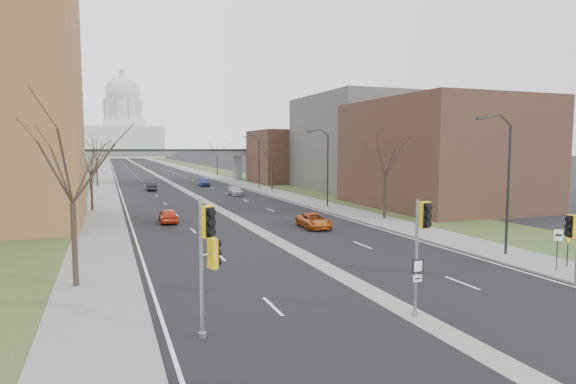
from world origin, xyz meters
TOP-DOWN VIEW (x-y plane):
  - ground at (0.00, 0.00)m, footprint 700.00×700.00m
  - road_surface at (0.00, 150.00)m, footprint 20.00×600.00m
  - median_strip at (0.00, 150.00)m, footprint 1.20×600.00m
  - sidewalk_right at (12.00, 150.00)m, footprint 4.00×600.00m
  - sidewalk_left at (-12.00, 150.00)m, footprint 4.00×600.00m
  - grass_verge_right at (18.00, 150.00)m, footprint 8.00×600.00m
  - grass_verge_left at (-18.00, 150.00)m, footprint 8.00×600.00m
  - commercial_block_near at (24.00, 28.00)m, footprint 16.00×20.00m
  - commercial_block_mid at (28.00, 52.00)m, footprint 18.00×22.00m
  - commercial_block_far at (22.00, 70.00)m, footprint 14.00×14.00m
  - pedestrian_bridge at (0.00, 80.00)m, footprint 34.00×3.00m
  - capitol at (0.00, 320.00)m, footprint 48.00×42.00m
  - streetlight_near at (10.99, 6.00)m, footprint 2.61×0.20m
  - streetlight_mid at (10.99, 32.00)m, footprint 2.61×0.20m
  - streetlight_far at (10.99, 58.00)m, footprint 2.61×0.20m
  - tree_left_a at (-13.00, 8.00)m, footprint 7.20×7.20m
  - tree_left_b at (-13.00, 38.00)m, footprint 6.75×6.75m
  - tree_left_c at (-13.00, 72.00)m, footprint 7.65×7.65m
  - tree_right_a at (13.00, 22.00)m, footprint 7.20×7.20m
  - tree_right_b at (13.00, 55.00)m, footprint 6.30×6.30m
  - tree_right_c at (13.00, 95.00)m, footprint 7.65×7.65m
  - signal_pole_left at (-8.18, -0.38)m, footprint 0.84×1.14m
  - signal_pole_median at (-0.02, -1.40)m, footprint 0.55×0.77m
  - speed_limit_sign at (11.26, 1.91)m, footprint 0.47×0.18m
  - warning_sign at (12.61, 2.36)m, footprint 0.80×0.27m
  - car_left_near at (-6.37, 27.07)m, footprint 1.71×3.92m
  - car_left_far at (-5.00, 60.92)m, footprint 1.45×4.01m
  - car_right_near at (4.77, 19.83)m, footprint 2.39×4.59m
  - car_right_mid at (5.58, 49.37)m, footprint 1.83×4.25m
  - car_right_far at (4.52, 67.27)m, footprint 1.95×4.47m

SIDE VIEW (x-z plane):
  - ground at x=0.00m, z-range 0.00..0.00m
  - median_strip at x=0.00m, z-range -0.01..0.01m
  - road_surface at x=0.00m, z-range 0.00..0.01m
  - grass_verge_right at x=18.00m, z-range 0.00..0.10m
  - grass_verge_left at x=-18.00m, z-range 0.00..0.10m
  - sidewalk_right at x=12.00m, z-range 0.00..0.12m
  - sidewalk_left at x=-12.00m, z-range 0.00..0.12m
  - car_right_mid at x=5.58m, z-range 0.00..1.22m
  - car_right_near at x=4.77m, z-range 0.00..1.24m
  - car_left_near at x=-6.37m, z-range 0.00..1.31m
  - car_left_far at x=-5.00m, z-range 0.00..1.32m
  - car_right_far at x=4.52m, z-range 0.00..1.50m
  - warning_sign at x=12.61m, z-range 0.43..2.55m
  - speed_limit_sign at x=11.26m, z-range 0.54..2.79m
  - signal_pole_left at x=-8.18m, z-range 0.78..5.79m
  - signal_pole_median at x=-0.02m, z-range 0.93..5.66m
  - pedestrian_bridge at x=0.00m, z-range 1.62..8.07m
  - commercial_block_far at x=22.00m, z-range 0.00..10.00m
  - tree_right_b at x=13.00m, z-range 1.71..9.93m
  - commercial_block_near at x=24.00m, z-range 0.00..12.00m
  - tree_left_b at x=-13.00m, z-range 1.82..10.63m
  - tree_left_a at x=-13.00m, z-range 1.94..11.34m
  - tree_right_a at x=13.00m, z-range 1.94..11.34m
  - streetlight_near at x=10.99m, z-range 2.60..11.30m
  - streetlight_mid at x=10.99m, z-range 2.60..11.30m
  - streetlight_far at x=10.99m, z-range 2.60..11.30m
  - tree_left_c at x=-13.00m, z-range 2.05..12.04m
  - tree_right_c at x=13.00m, z-range 2.05..12.04m
  - commercial_block_mid at x=28.00m, z-range 0.00..15.00m
  - capitol at x=0.00m, z-range -9.28..46.47m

